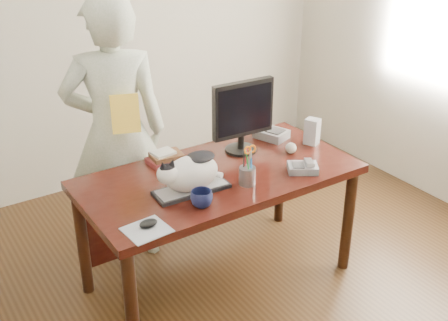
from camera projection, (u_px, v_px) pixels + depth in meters
room at (291, 106)px, 2.51m from camera, size 4.50×4.50×4.50m
desk at (212, 190)px, 3.35m from camera, size 1.60×0.80×0.75m
keyboard at (192, 189)px, 3.03m from camera, size 0.42×0.17×0.02m
cat at (189, 172)px, 2.98m from camera, size 0.41×0.21×0.23m
monitor at (243, 113)px, 3.37m from camera, size 0.41×0.21×0.46m
pen_cup at (247, 174)px, 3.08m from camera, size 0.10×0.09×0.23m
mousepad at (147, 230)px, 2.69m from camera, size 0.22×0.20×0.00m
mouse at (148, 223)px, 2.71m from camera, size 0.10×0.07×0.04m
coffee_mug at (202, 199)px, 2.87m from camera, size 0.16×0.16×0.09m
phone at (303, 167)px, 3.24m from camera, size 0.21×0.19×0.08m
speaker at (312, 131)px, 3.56m from camera, size 0.10×0.11×0.17m
baseball at (291, 148)px, 3.45m from camera, size 0.07×0.07×0.07m
book_stack at (165, 158)px, 3.33m from camera, size 0.21×0.16×0.08m
calculator at (272, 134)px, 3.66m from camera, size 0.21×0.24×0.06m
person at (116, 133)px, 3.46m from camera, size 0.73×0.60×1.73m
held_book at (125, 114)px, 3.25m from camera, size 0.19×0.15×0.23m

